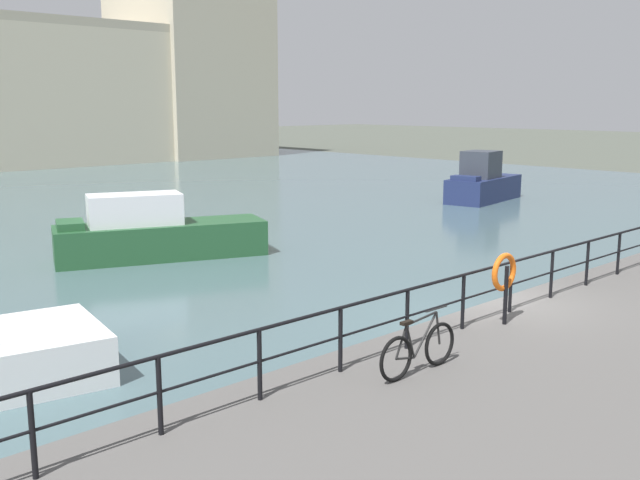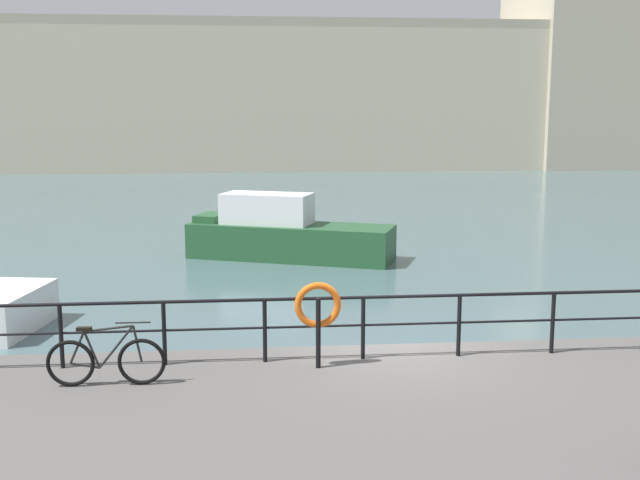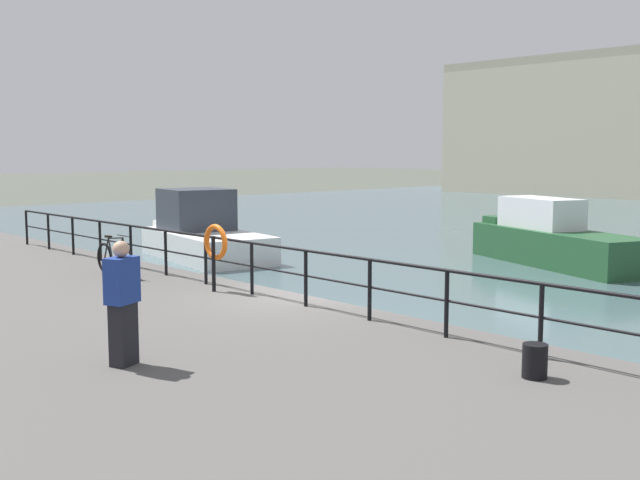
# 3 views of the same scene
# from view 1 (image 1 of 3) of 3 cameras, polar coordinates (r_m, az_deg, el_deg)

# --- Properties ---
(ground_plane) EXTENTS (240.00, 240.00, 0.00)m
(ground_plane) POSITION_cam_1_polar(r_m,az_deg,el_deg) (16.45, 13.50, -7.21)
(ground_plane) COLOR #4C5147
(moored_cabin_cruiser) EXTENTS (6.92, 4.20, 2.14)m
(moored_cabin_cruiser) POSITION_cam_1_polar(r_m,az_deg,el_deg) (24.11, -12.88, 0.48)
(moored_cabin_cruiser) COLOR #23512D
(moored_cabin_cruiser) RESTS_ON water_basin
(moored_red_daysailer) EXTENTS (5.50, 2.86, 2.61)m
(moored_red_daysailer) POSITION_cam_1_polar(r_m,az_deg,el_deg) (38.50, 12.72, 4.38)
(moored_red_daysailer) COLOR navy
(moored_red_daysailer) RESTS_ON water_basin
(quay_railing) EXTENTS (24.47, 0.07, 1.08)m
(quay_railing) POSITION_cam_1_polar(r_m,az_deg,el_deg) (15.85, 16.40, -2.34)
(quay_railing) COLOR black
(quay_railing) RESTS_ON quay_promenade
(parked_bicycle) EXTENTS (1.77, 0.10, 0.98)m
(parked_bicycle) POSITION_cam_1_polar(r_m,az_deg,el_deg) (11.59, 7.76, -8.55)
(parked_bicycle) COLOR black
(parked_bicycle) RESTS_ON quay_promenade
(life_ring_stand) EXTENTS (0.75, 0.16, 1.40)m
(life_ring_stand) POSITION_cam_1_polar(r_m,az_deg,el_deg) (14.30, 14.32, -2.65)
(life_ring_stand) COLOR black
(life_ring_stand) RESTS_ON quay_promenade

